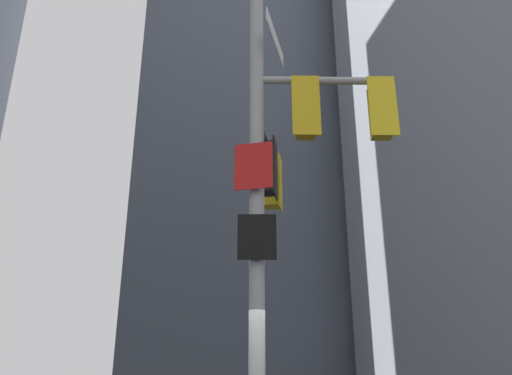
# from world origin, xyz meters

# --- Properties ---
(building_mid_block) EXTENTS (13.73, 13.73, 43.94)m
(building_mid_block) POSITION_xyz_m (3.76, 24.43, 21.97)
(building_mid_block) COLOR #4C5460
(building_mid_block) RESTS_ON ground
(signal_pole_assembly) EXTENTS (2.75, 2.68, 8.34)m
(signal_pole_assembly) POSITION_xyz_m (0.51, 0.25, 4.87)
(signal_pole_assembly) COLOR #9EA0A3
(signal_pole_assembly) RESTS_ON ground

